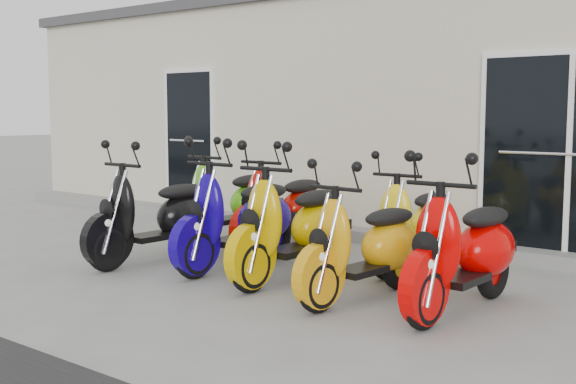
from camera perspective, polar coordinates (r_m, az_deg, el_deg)
name	(u,v)px	position (r m, az deg, el deg)	size (l,w,h in m)	color
ground	(253,266)	(7.79, -2.76, -5.88)	(80.00, 80.00, 0.00)	gray
building	(465,115)	(12.02, 13.83, 5.96)	(14.00, 6.00, 3.20)	beige
roof_cap	(468,8)	(12.13, 14.04, 13.92)	(14.20, 6.20, 0.16)	#3F3F42
front_step	(356,234)	(9.36, 5.42, -3.35)	(14.00, 0.40, 0.15)	gray
door_left	(190,137)	(11.40, -7.75, 4.36)	(1.07, 0.08, 2.22)	black
door_right	(570,149)	(8.26, 21.42, 3.22)	(2.02, 0.08, 2.22)	black
scooter_front_black	(155,201)	(8.00, -10.46, -0.71)	(0.67, 1.84, 1.36)	black
scooter_front_blue	(239,203)	(7.60, -3.91, -0.83)	(0.69, 1.90, 1.40)	#11007F
scooter_front_orange_a	(294,210)	(7.03, 0.45, -1.44)	(0.69, 1.89, 1.39)	#D3A700
scooter_front_orange_b	(364,229)	(6.34, 6.02, -2.94)	(0.62, 1.71, 1.26)	orange
scooter_front_red	(464,231)	(6.07, 13.75, -3.04)	(0.67, 1.84, 1.36)	#DC0000
scooter_back_green	(230,189)	(9.08, -4.61, 0.23)	(0.67, 1.85, 1.36)	#50B012
scooter_back_red	(283,195)	(8.55, -0.39, -0.23)	(0.66, 1.81, 1.33)	#B50800
scooter_back_yellow	(415,210)	(7.64, 10.02, -1.39)	(0.62, 1.71, 1.26)	yellow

